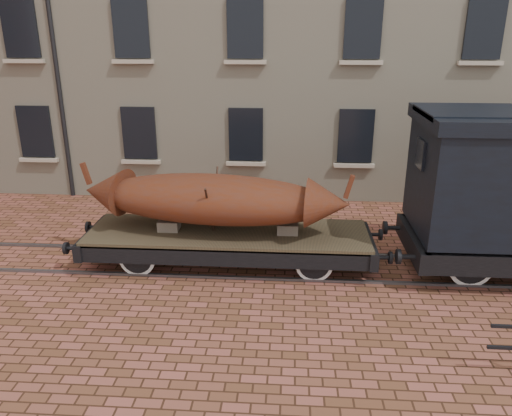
{
  "coord_description": "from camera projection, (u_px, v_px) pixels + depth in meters",
  "views": [
    {
      "loc": [
        -1.07,
        -10.88,
        5.42
      ],
      "look_at": [
        -1.86,
        0.5,
        1.3
      ],
      "focal_mm": 35.0,
      "sensor_mm": 36.0,
      "label": 1
    }
  ],
  "objects": [
    {
      "name": "ground",
      "position": [
        332.0,
        268.0,
        11.98
      ],
      "size": [
        90.0,
        90.0,
        0.0
      ],
      "primitive_type": "plane",
      "color": "brown"
    },
    {
      "name": "rail_track",
      "position": [
        332.0,
        267.0,
        11.97
      ],
      "size": [
        30.0,
        1.52,
        0.06
      ],
      "color": "#59595E",
      "rests_on": "ground"
    },
    {
      "name": "flatcar_wagon",
      "position": [
        228.0,
        238.0,
        11.91
      ],
      "size": [
        7.49,
        2.03,
        1.13
      ],
      "color": "brown",
      "rests_on": "ground"
    },
    {
      "name": "iron_boat",
      "position": [
        212.0,
        199.0,
        11.6
      ],
      "size": [
        6.42,
        2.31,
        1.55
      ],
      "color": "#59210C",
      "rests_on": "flatcar_wagon"
    }
  ]
}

